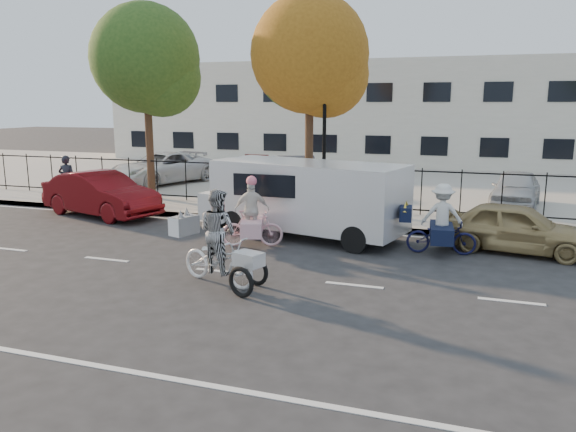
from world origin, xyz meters
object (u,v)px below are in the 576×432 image
at_px(zebra_trike, 218,248).
at_px(bull_bike, 441,226).
at_px(white_van, 304,196).
at_px(lot_car_c, 296,174).
at_px(lot_car_b, 161,168).
at_px(red_sedan, 101,194).
at_px(pedestrian, 67,179).
at_px(lot_car_d, 516,189).
at_px(lamppost, 324,120).
at_px(lot_car_a, 162,168).
at_px(unicorn_bike, 251,221).
at_px(gold_sedan, 517,228).

xyz_separation_m(zebra_trike, bull_bike, (4.15, 3.86, -0.06)).
bearing_deg(white_van, lot_car_c, 123.18).
relative_size(bull_bike, lot_car_b, 0.39).
distance_m(red_sedan, pedestrian, 2.50).
relative_size(zebra_trike, lot_car_d, 0.63).
height_order(lamppost, lot_car_a, lamppost).
xyz_separation_m(pedestrian, lot_car_c, (7.04, 4.86, -0.14)).
distance_m(zebra_trike, red_sedan, 8.50).
distance_m(lot_car_a, lot_car_b, 0.30).
relative_size(unicorn_bike, bull_bike, 0.98).
relative_size(bull_bike, lot_car_d, 0.52).
bearing_deg(red_sedan, bull_bike, -81.08).
bearing_deg(red_sedan, white_van, -79.12).
bearing_deg(unicorn_bike, lot_car_c, -8.99).
relative_size(white_van, lot_car_a, 1.41).
distance_m(lamppost, unicorn_bike, 5.19).
xyz_separation_m(white_van, red_sedan, (-7.16, 0.62, -0.42)).
height_order(zebra_trike, unicorn_bike, zebra_trike).
bearing_deg(bull_bike, lot_car_d, -23.27).
bearing_deg(pedestrian, white_van, 155.17).
bearing_deg(gold_sedan, white_van, 100.75).
xyz_separation_m(unicorn_bike, lot_car_a, (-7.86, 8.73, 0.11)).
distance_m(bull_bike, red_sedan, 10.97).
bearing_deg(unicorn_bike, pedestrian, 50.22).
relative_size(red_sedan, lot_car_b, 0.89).
relative_size(zebra_trike, white_van, 0.37).
bearing_deg(gold_sedan, lot_car_b, 74.21).
distance_m(white_van, gold_sedan, 5.53).
height_order(unicorn_bike, lot_car_a, unicorn_bike).
height_order(red_sedan, lot_car_d, red_sedan).
xyz_separation_m(lamppost, bull_bike, (3.97, -3.70, -2.41)).
height_order(lamppost, lot_car_b, lamppost).
bearing_deg(zebra_trike, lamppost, 17.07).
distance_m(red_sedan, lot_car_a, 6.78).
relative_size(white_van, pedestrian, 3.67).
bearing_deg(white_van, red_sedan, -171.47).
distance_m(unicorn_bike, red_sedan, 6.57).
relative_size(lamppost, white_van, 0.70).
bearing_deg(lamppost, gold_sedan, -26.92).
xyz_separation_m(lamppost, zebra_trike, (-0.18, -7.57, -2.35)).
xyz_separation_m(pedestrian, lot_car_a, (0.57, 5.48, -0.20)).
bearing_deg(bull_bike, red_sedan, 77.31).
relative_size(red_sedan, pedestrian, 2.61).
relative_size(bull_bike, red_sedan, 0.43).
xyz_separation_m(lamppost, white_van, (0.25, -3.00, -1.97)).
bearing_deg(lot_car_c, bull_bike, -69.69).
relative_size(lamppost, pedestrian, 2.57).
distance_m(unicorn_bike, lot_car_d, 9.98).
bearing_deg(unicorn_bike, lot_car_d, -61.24).
bearing_deg(gold_sedan, lot_car_c, 60.36).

